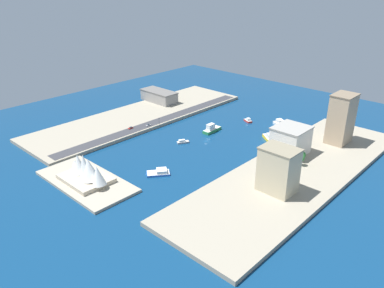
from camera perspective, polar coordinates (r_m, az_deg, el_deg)
ground_plane at (r=338.99m, az=2.05°, el=0.41°), size 440.00×440.00×0.00m
quay_west at (r=293.49m, az=15.29°, el=-4.14°), size 70.00×240.00×3.03m
quay_east at (r=398.51m, az=-7.66°, el=4.14°), size 70.00×240.00×3.03m
peninsula_point at (r=282.98m, az=-15.51°, el=-5.40°), size 77.43×37.56×2.00m
road_strip at (r=378.71m, az=-5.08°, el=3.44°), size 12.41×228.00×0.15m
tugboat_red at (r=387.79m, az=8.37°, el=3.52°), size 10.94×7.87×4.09m
ferry_yellow_fast at (r=347.16m, az=11.50°, el=0.92°), size 18.92×16.25×6.31m
ferry_green_doubledeck at (r=359.19m, az=2.97°, el=2.27°), size 7.79×22.57×8.16m
catamaran_blue at (r=284.60m, az=-4.89°, el=-4.24°), size 17.58×19.03×3.87m
ferry_white_commuter at (r=382.24m, az=13.14°, el=2.92°), size 20.19×16.34×6.02m
yacht_sleek_gray at (r=334.96m, az=-1.38°, el=0.34°), size 8.47×11.55×3.24m
hotel_broad_white at (r=315.74m, az=14.51°, el=0.58°), size 25.24×27.42×22.33m
office_block_beige at (r=256.73m, az=12.79°, el=-3.79°), size 24.25×18.15×31.19m
carpark_squat_concrete at (r=437.65m, az=-4.95°, el=7.16°), size 43.92×20.06×12.30m
apartment_midrise_tan at (r=345.68m, az=21.42°, el=3.54°), size 17.22×22.16×42.73m
pickup_red at (r=362.51m, az=-9.15°, el=2.40°), size 2.03×4.85×1.62m
van_white at (r=367.21m, az=-6.53°, el=2.85°), size 2.06×4.56×1.62m
traffic_light_waterfront at (r=368.71m, az=-4.96°, el=3.57°), size 0.36×0.36×6.50m
opera_landmark at (r=277.35m, az=-15.48°, el=-3.98°), size 40.18×26.88×20.49m
park_tree_cluster at (r=302.42m, az=16.11°, el=-1.75°), size 7.94×11.35×8.83m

